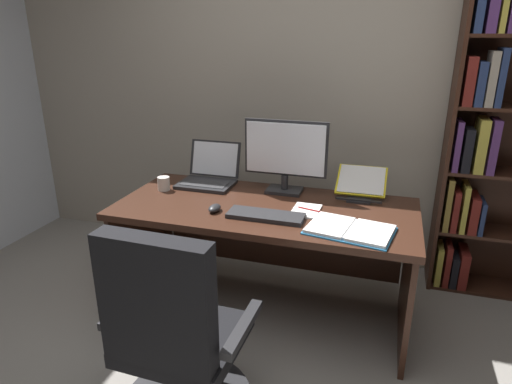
% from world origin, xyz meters
% --- Properties ---
extents(wall_back, '(5.41, 0.12, 2.79)m').
position_xyz_m(wall_back, '(0.00, 1.87, 1.40)').
color(wall_back, '#A89E8E').
rests_on(wall_back, ground).
extents(desk, '(1.74, 0.80, 0.73)m').
position_xyz_m(desk, '(-0.09, 1.01, 0.54)').
color(desk, '#381E14').
rests_on(desk, ground).
extents(bookshelf, '(0.92, 0.29, 2.09)m').
position_xyz_m(bookshelf, '(1.26, 1.66, 1.04)').
color(bookshelf, '#381E14').
rests_on(bookshelf, ground).
extents(office_chair, '(0.62, 0.60, 0.98)m').
position_xyz_m(office_chair, '(-0.23, 0.01, 0.41)').
color(office_chair, '#232326').
rests_on(office_chair, ground).
extents(monitor, '(0.52, 0.16, 0.46)m').
position_xyz_m(monitor, '(-0.04, 1.20, 0.96)').
color(monitor, '#232326').
rests_on(monitor, desk).
extents(laptop, '(0.36, 0.34, 0.26)m').
position_xyz_m(laptop, '(-0.56, 1.21, 0.78)').
color(laptop, '#232326').
rests_on(laptop, desk).
extents(keyboard, '(0.42, 0.15, 0.02)m').
position_xyz_m(keyboard, '(-0.04, 0.76, 0.74)').
color(keyboard, '#232326').
rests_on(keyboard, desk).
extents(computer_mouse, '(0.06, 0.10, 0.04)m').
position_xyz_m(computer_mouse, '(-0.34, 0.76, 0.75)').
color(computer_mouse, '#232326').
rests_on(computer_mouse, desk).
extents(reading_stand_with_book, '(0.30, 0.28, 0.16)m').
position_xyz_m(reading_stand_with_book, '(0.43, 1.27, 0.81)').
color(reading_stand_with_book, '#232326').
rests_on(reading_stand_with_book, desk).
extents(open_binder, '(0.47, 0.36, 0.02)m').
position_xyz_m(open_binder, '(0.42, 0.71, 0.74)').
color(open_binder, '#2D84C6').
rests_on(open_binder, desk).
extents(notepad, '(0.15, 0.21, 0.01)m').
position_xyz_m(notepad, '(0.15, 0.91, 0.73)').
color(notepad, white).
rests_on(notepad, desk).
extents(pen, '(0.14, 0.04, 0.01)m').
position_xyz_m(pen, '(0.17, 0.91, 0.74)').
color(pen, maroon).
rests_on(pen, notepad).
extents(coffee_mug, '(0.08, 0.08, 0.09)m').
position_xyz_m(coffee_mug, '(-0.79, 1.00, 0.77)').
color(coffee_mug, silver).
rests_on(coffee_mug, desk).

